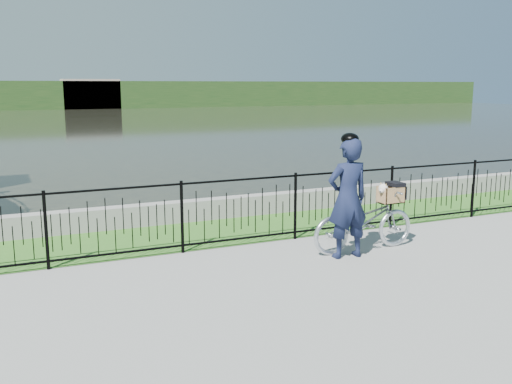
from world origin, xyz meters
name	(u,v)px	position (x,y,z in m)	size (l,w,h in m)	color
ground	(286,274)	(0.00, 0.00, 0.00)	(120.00, 120.00, 0.00)	gray
grass_strip	(220,231)	(0.00, 2.60, 0.00)	(60.00, 2.00, 0.01)	#32651F
water	(57,125)	(0.00, 33.00, 0.00)	(120.00, 120.00, 0.00)	#27281E
quay_wall	(202,210)	(0.00, 3.60, 0.20)	(60.00, 0.30, 0.40)	gray
fence	(241,211)	(0.00, 1.60, 0.58)	(14.00, 0.06, 1.15)	black
far_treeline	(31,95)	(0.00, 60.00, 1.50)	(120.00, 6.00, 3.00)	#244119
far_building_right	(91,94)	(6.00, 58.50, 1.60)	(6.00, 3.00, 3.20)	gray
bicycle_rig	(364,220)	(1.68, 0.55, 0.49)	(1.82, 0.63, 1.08)	silver
cyclist	(348,197)	(1.22, 0.35, 0.94)	(0.69, 0.47, 1.90)	#121933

